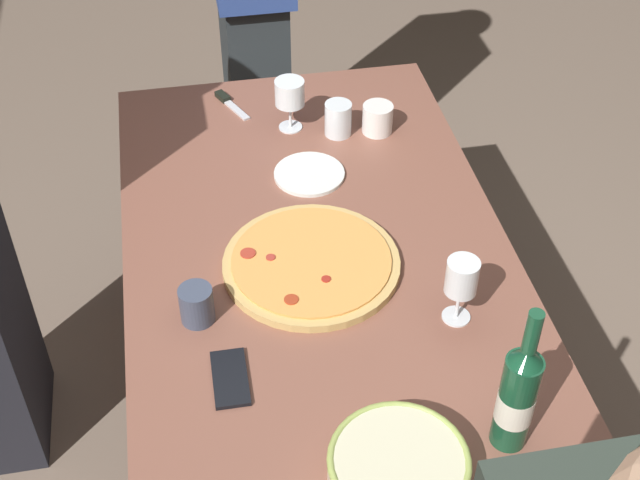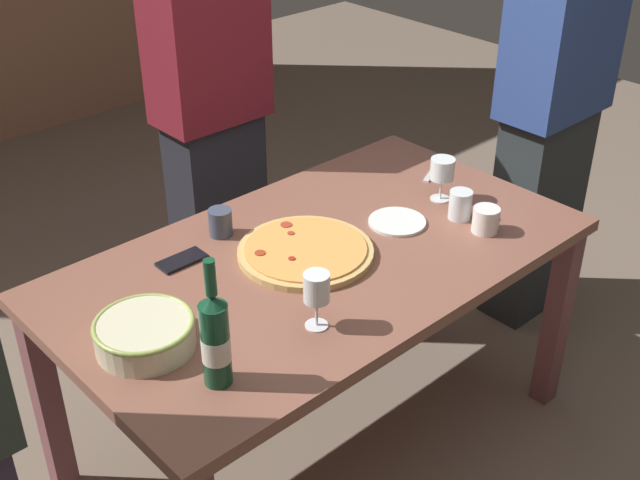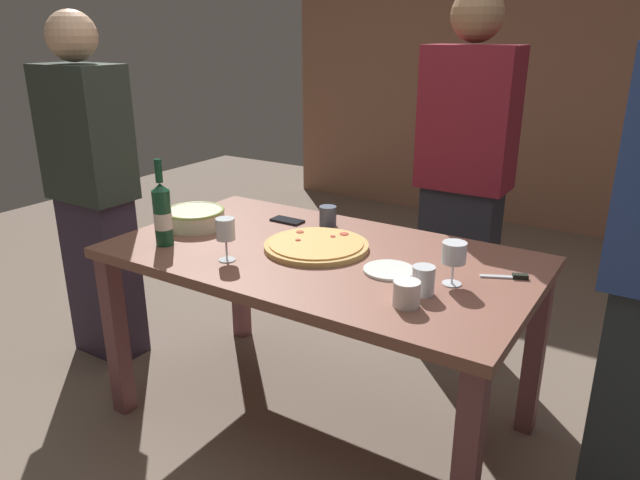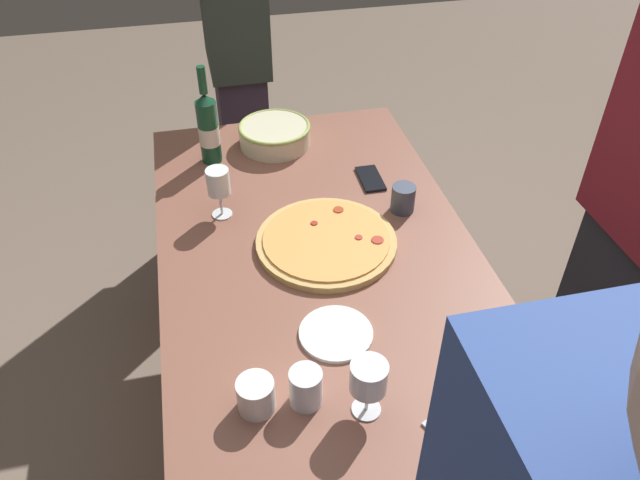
# 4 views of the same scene
# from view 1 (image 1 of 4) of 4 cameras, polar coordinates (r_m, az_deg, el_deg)

# --- Properties ---
(ground_plane) EXTENTS (8.00, 8.00, 0.00)m
(ground_plane) POSITION_cam_1_polar(r_m,az_deg,el_deg) (2.58, -0.00, -13.36)
(ground_plane) COLOR #776555
(dining_table) EXTENTS (1.60, 0.90, 0.75)m
(dining_table) POSITION_cam_1_polar(r_m,az_deg,el_deg) (2.08, -0.00, -2.94)
(dining_table) COLOR brown
(dining_table) RESTS_ON ground
(pizza) EXTENTS (0.40, 0.40, 0.03)m
(pizza) POSITION_cam_1_polar(r_m,az_deg,el_deg) (1.98, -0.58, -1.54)
(pizza) COLOR tan
(pizza) RESTS_ON dining_table
(serving_bowl) EXTENTS (0.25, 0.25, 0.08)m
(serving_bowl) POSITION_cam_1_polar(r_m,az_deg,el_deg) (1.59, 5.14, -14.74)
(serving_bowl) COLOR beige
(serving_bowl) RESTS_ON dining_table
(wine_bottle) EXTENTS (0.07, 0.07, 0.34)m
(wine_bottle) POSITION_cam_1_polar(r_m,az_deg,el_deg) (1.61, 12.80, -9.93)
(wine_bottle) COLOR #14452A
(wine_bottle) RESTS_ON dining_table
(wine_glass_near_pizza) EXTENTS (0.08, 0.08, 0.15)m
(wine_glass_near_pizza) POSITION_cam_1_polar(r_m,az_deg,el_deg) (2.36, -2.00, 9.53)
(wine_glass_near_pizza) COLOR white
(wine_glass_near_pizza) RESTS_ON dining_table
(wine_glass_by_bottle) EXTENTS (0.07, 0.07, 0.16)m
(wine_glass_by_bottle) POSITION_cam_1_polar(r_m,az_deg,el_deg) (1.82, 9.25, -2.59)
(wine_glass_by_bottle) COLOR white
(wine_glass_by_bottle) RESTS_ON dining_table
(cup_amber) EXTENTS (0.07, 0.07, 0.09)m
(cup_amber) POSITION_cam_1_polar(r_m,az_deg,el_deg) (2.37, 1.19, 7.93)
(cup_amber) COLOR white
(cup_amber) RESTS_ON dining_table
(cup_ceramic) EXTENTS (0.07, 0.07, 0.09)m
(cup_ceramic) POSITION_cam_1_polar(r_m,az_deg,el_deg) (1.86, -8.09, -4.22)
(cup_ceramic) COLOR #3F485E
(cup_ceramic) RESTS_ON dining_table
(cup_spare) EXTENTS (0.08, 0.08, 0.08)m
(cup_spare) POSITION_cam_1_polar(r_m,az_deg,el_deg) (2.39, 3.79, 7.94)
(cup_spare) COLOR white
(cup_spare) RESTS_ON dining_table
(side_plate) EXTENTS (0.18, 0.18, 0.01)m
(side_plate) POSITION_cam_1_polar(r_m,az_deg,el_deg) (2.24, -0.71, 4.34)
(side_plate) COLOR white
(side_plate) RESTS_ON dining_table
(cell_phone) EXTENTS (0.14, 0.07, 0.01)m
(cell_phone) POSITION_cam_1_polar(r_m,az_deg,el_deg) (1.77, -5.91, -8.99)
(cell_phone) COLOR black
(cell_phone) RESTS_ON dining_table
(pizza_knife) EXTENTS (0.15, 0.09, 0.02)m
(pizza_knife) POSITION_cam_1_polar(r_m,az_deg,el_deg) (2.53, -6.03, 8.98)
(pizza_knife) COLOR silver
(pizza_knife) RESTS_ON dining_table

